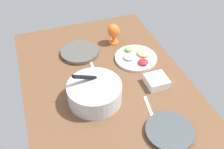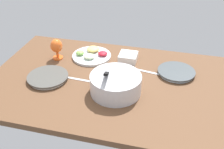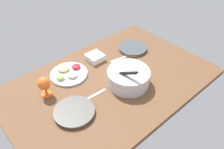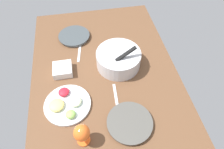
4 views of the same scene
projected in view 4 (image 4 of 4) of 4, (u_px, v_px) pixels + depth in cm
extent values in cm
cube|color=brown|center=(105.00, 77.00, 144.41)|extent=(160.00, 104.00, 4.00)
cylinder|color=silver|center=(74.00, 37.00, 167.08)|extent=(23.69, 23.69, 1.68)
cylinder|color=#3E4549|center=(74.00, 36.00, 166.03)|extent=(25.75, 25.75, 1.01)
cylinder|color=silver|center=(130.00, 123.00, 119.25)|extent=(25.29, 25.29, 1.74)
cylinder|color=#4E4C47|center=(130.00, 122.00, 118.16)|extent=(27.49, 27.49, 1.04)
cylinder|color=silver|center=(118.00, 59.00, 144.40)|extent=(31.92, 31.92, 12.07)
cylinder|color=white|center=(119.00, 56.00, 141.56)|extent=(28.73, 28.73, 2.17)
cube|color=black|center=(120.00, 58.00, 135.32)|extent=(6.94, 23.13, 13.05)
cylinder|color=silver|center=(68.00, 104.00, 127.06)|extent=(29.64, 29.64, 1.80)
ellipsoid|color=#8CC659|center=(71.00, 114.00, 119.99)|extent=(6.10, 6.10, 3.27)
ellipsoid|color=beige|center=(75.00, 102.00, 125.60)|extent=(7.94, 7.94, 3.08)
ellipsoid|color=red|center=(64.00, 92.00, 130.11)|extent=(7.06, 7.06, 2.89)
ellipsoid|color=#F9E072|center=(56.00, 105.00, 123.79)|extent=(9.58, 9.58, 3.42)
cylinder|color=orange|center=(84.00, 140.00, 113.38)|extent=(7.63, 7.63, 1.00)
cylinder|color=orange|center=(83.00, 138.00, 111.23)|extent=(2.00, 2.00, 4.48)
ellipsoid|color=orange|center=(82.00, 133.00, 105.43)|extent=(8.96, 8.96, 10.29)
cube|color=white|center=(63.00, 70.00, 142.52)|extent=(13.19, 13.19, 5.48)
cube|color=#F9E072|center=(62.00, 68.00, 141.14)|extent=(10.82, 10.82, 1.75)
cube|color=silver|center=(79.00, 53.00, 155.98)|extent=(18.06, 4.60, 0.60)
cube|color=silver|center=(116.00, 95.00, 132.11)|extent=(18.07, 2.70, 0.60)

